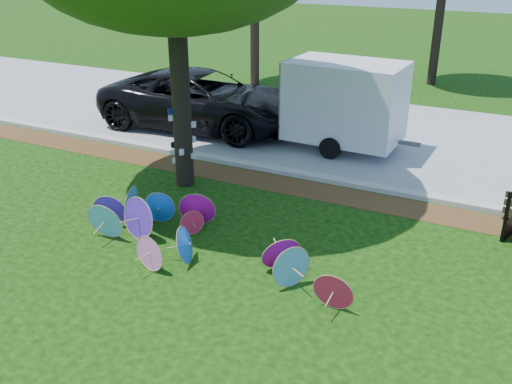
# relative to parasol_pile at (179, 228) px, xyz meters

# --- Properties ---
(ground) EXTENTS (90.00, 90.00, 0.00)m
(ground) POSITION_rel_parasol_pile_xyz_m (0.59, -0.84, -0.38)
(ground) COLOR black
(ground) RESTS_ON ground
(mulch_strip) EXTENTS (90.00, 1.00, 0.01)m
(mulch_strip) POSITION_rel_parasol_pile_xyz_m (0.59, 3.66, -0.37)
(mulch_strip) COLOR #472D16
(mulch_strip) RESTS_ON ground
(curb) EXTENTS (90.00, 0.30, 0.12)m
(curb) POSITION_rel_parasol_pile_xyz_m (0.59, 4.36, -0.32)
(curb) COLOR #B7B5AD
(curb) RESTS_ON ground
(street) EXTENTS (90.00, 8.00, 0.01)m
(street) POSITION_rel_parasol_pile_xyz_m (0.59, 8.51, -0.37)
(street) COLOR gray
(street) RESTS_ON ground
(parasol_pile) EXTENTS (5.87, 2.18, 0.89)m
(parasol_pile) POSITION_rel_parasol_pile_xyz_m (0.00, 0.00, 0.00)
(parasol_pile) COLOR blue
(parasol_pile) RESTS_ON ground
(black_van) EXTENTS (6.59, 3.35, 1.79)m
(black_van) POSITION_rel_parasol_pile_xyz_m (-3.60, 6.82, 0.52)
(black_van) COLOR black
(black_van) RESTS_ON ground
(cargo_trailer) EXTENTS (3.18, 2.08, 2.77)m
(cargo_trailer) POSITION_rel_parasol_pile_xyz_m (1.04, 6.89, 1.01)
(cargo_trailer) COLOR white
(cargo_trailer) RESTS_ON ground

